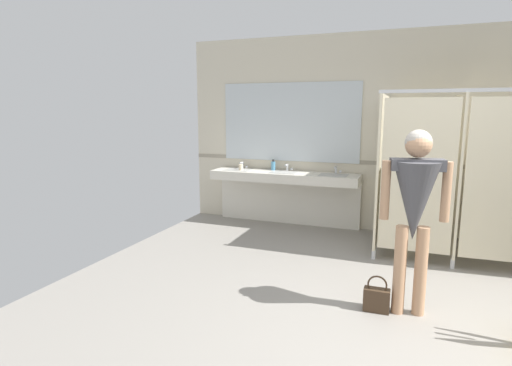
# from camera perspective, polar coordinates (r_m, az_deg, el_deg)

# --- Properties ---
(ground_plane) EXTENTS (7.79, 6.66, 0.10)m
(ground_plane) POSITION_cam_1_polar(r_m,az_deg,el_deg) (3.89, 25.09, -19.91)
(ground_plane) COLOR gray
(wall_back) EXTENTS (7.79, 0.12, 2.97)m
(wall_back) POSITION_cam_1_polar(r_m,az_deg,el_deg) (6.50, 24.24, 6.07)
(wall_back) COLOR beige
(wall_back) RESTS_ON ground_plane
(wall_back_tile_band) EXTENTS (7.79, 0.01, 0.06)m
(wall_back_tile_band) POSITION_cam_1_polar(r_m,az_deg,el_deg) (6.47, 24.00, 2.21)
(wall_back_tile_band) COLOR #9E937F
(wall_back_tile_band) RESTS_ON wall_back
(vanity_counter) EXTENTS (2.34, 0.52, 0.99)m
(vanity_counter) POSITION_cam_1_polar(r_m,az_deg,el_deg) (6.60, 4.10, -0.46)
(vanity_counter) COLOR silver
(vanity_counter) RESTS_ON ground_plane
(mirror_panel) EXTENTS (2.24, 0.02, 1.24)m
(mirror_panel) POSITION_cam_1_polar(r_m,az_deg,el_deg) (6.67, 4.67, 8.36)
(mirror_panel) COLOR silver
(mirror_panel) RESTS_ON wall_back
(bathroom_stalls) EXTENTS (1.85, 1.34, 2.06)m
(bathroom_stalls) POSITION_cam_1_polar(r_m,az_deg,el_deg) (5.62, 25.95, 1.30)
(bathroom_stalls) COLOR beige
(bathroom_stalls) RESTS_ON ground_plane
(person_standing) EXTENTS (0.57, 0.47, 1.67)m
(person_standing) POSITION_cam_1_polar(r_m,az_deg,el_deg) (3.85, 21.09, -2.22)
(person_standing) COLOR tan
(person_standing) RESTS_ON ground_plane
(handbag) EXTENTS (0.23, 0.11, 0.34)m
(handbag) POSITION_cam_1_polar(r_m,az_deg,el_deg) (4.09, 16.32, -15.09)
(handbag) COLOR #3F2D1E
(handbag) RESTS_ON ground_plane
(soap_dispenser) EXTENTS (0.07, 0.07, 0.18)m
(soap_dispenser) POSITION_cam_1_polar(r_m,az_deg,el_deg) (6.69, 2.40, 2.41)
(soap_dispenser) COLOR teal
(soap_dispenser) RESTS_ON vanity_counter
(paper_cup) EXTENTS (0.07, 0.07, 0.10)m
(paper_cup) POSITION_cam_1_polar(r_m,az_deg,el_deg) (6.66, -2.12, 2.17)
(paper_cup) COLOR beige
(paper_cup) RESTS_ON vanity_counter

